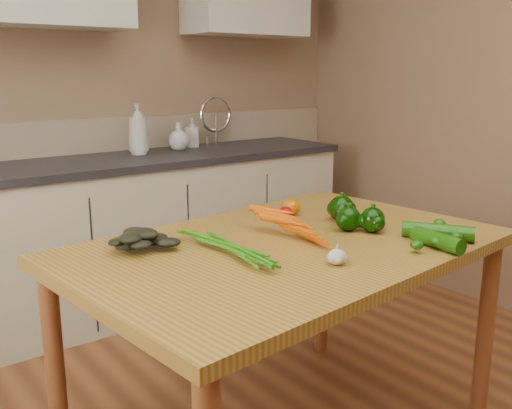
{
  "coord_description": "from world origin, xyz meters",
  "views": [
    {
      "loc": [
        -1.07,
        -0.81,
        1.38
      ],
      "look_at": [
        0.2,
        0.88,
        0.88
      ],
      "focal_mm": 40.0,
      "sensor_mm": 36.0,
      "label": 1
    }
  ],
  "objects_px": {
    "garlic_bulb": "(337,257)",
    "pepper_b": "(342,209)",
    "tomato_b": "(291,207)",
    "soap_bottle_b": "(192,133)",
    "tomato_c": "(338,203)",
    "zucchini_b": "(437,240)",
    "carrot_bunch": "(272,232)",
    "pepper_c": "(373,220)",
    "soap_bottle_a": "(138,129)",
    "leafy_greens": "(141,235)",
    "soap_bottle_c": "(179,136)",
    "table": "(288,267)",
    "pepper_a": "(349,219)",
    "tomato_a": "(285,214)",
    "zucchini_a": "(438,232)"
  },
  "relations": [
    {
      "from": "carrot_bunch",
      "to": "garlic_bulb",
      "type": "bearing_deg",
      "value": -92.17
    },
    {
      "from": "tomato_c",
      "to": "zucchini_b",
      "type": "bearing_deg",
      "value": -100.44
    },
    {
      "from": "soap_bottle_a",
      "to": "garlic_bulb",
      "type": "xyz_separation_m",
      "value": [
        -0.25,
        -1.89,
        -0.22
      ]
    },
    {
      "from": "pepper_a",
      "to": "garlic_bulb",
      "type": "bearing_deg",
      "value": -140.87
    },
    {
      "from": "table",
      "to": "pepper_c",
      "type": "height_order",
      "value": "pepper_c"
    },
    {
      "from": "leafy_greens",
      "to": "tomato_c",
      "type": "distance_m",
      "value": 0.91
    },
    {
      "from": "pepper_b",
      "to": "zucchini_b",
      "type": "distance_m",
      "value": 0.44
    },
    {
      "from": "soap_bottle_b",
      "to": "zucchini_b",
      "type": "height_order",
      "value": "soap_bottle_b"
    },
    {
      "from": "garlic_bulb",
      "to": "pepper_b",
      "type": "distance_m",
      "value": 0.53
    },
    {
      "from": "pepper_b",
      "to": "pepper_c",
      "type": "height_order",
      "value": "pepper_b"
    },
    {
      "from": "pepper_a",
      "to": "tomato_a",
      "type": "bearing_deg",
      "value": 112.87
    },
    {
      "from": "leafy_greens",
      "to": "tomato_a",
      "type": "bearing_deg",
      "value": 0.8
    },
    {
      "from": "soap_bottle_b",
      "to": "pepper_a",
      "type": "relative_size",
      "value": 2.02
    },
    {
      "from": "soap_bottle_c",
      "to": "carrot_bunch",
      "type": "bearing_deg",
      "value": -124.08
    },
    {
      "from": "pepper_a",
      "to": "tomato_a",
      "type": "xyz_separation_m",
      "value": [
        -0.1,
        0.24,
        -0.02
      ]
    },
    {
      "from": "garlic_bulb",
      "to": "tomato_b",
      "type": "height_order",
      "value": "tomato_b"
    },
    {
      "from": "pepper_a",
      "to": "tomato_c",
      "type": "height_order",
      "value": "pepper_a"
    },
    {
      "from": "carrot_bunch",
      "to": "pepper_c",
      "type": "height_order",
      "value": "pepper_c"
    },
    {
      "from": "table",
      "to": "pepper_b",
      "type": "height_order",
      "value": "pepper_b"
    },
    {
      "from": "soap_bottle_c",
      "to": "tomato_b",
      "type": "height_order",
      "value": "soap_bottle_c"
    },
    {
      "from": "carrot_bunch",
      "to": "tomato_c",
      "type": "height_order",
      "value": "carrot_bunch"
    },
    {
      "from": "soap_bottle_a",
      "to": "pepper_c",
      "type": "distance_m",
      "value": 1.72
    },
    {
      "from": "soap_bottle_a",
      "to": "carrot_bunch",
      "type": "xyz_separation_m",
      "value": [
        -0.27,
        -1.59,
        -0.21
      ]
    },
    {
      "from": "zucchini_b",
      "to": "soap_bottle_c",
      "type": "bearing_deg",
      "value": 85.57
    },
    {
      "from": "pepper_a",
      "to": "pepper_c",
      "type": "xyz_separation_m",
      "value": [
        0.06,
        -0.07,
        0.0
      ]
    },
    {
      "from": "tomato_c",
      "to": "zucchini_a",
      "type": "height_order",
      "value": "tomato_c"
    },
    {
      "from": "soap_bottle_c",
      "to": "pepper_b",
      "type": "distance_m",
      "value": 1.58
    },
    {
      "from": "tomato_c",
      "to": "zucchini_b",
      "type": "height_order",
      "value": "tomato_c"
    },
    {
      "from": "pepper_b",
      "to": "zucchini_b",
      "type": "height_order",
      "value": "pepper_b"
    },
    {
      "from": "soap_bottle_b",
      "to": "table",
      "type": "bearing_deg",
      "value": 102.5
    },
    {
      "from": "pepper_b",
      "to": "tomato_a",
      "type": "xyz_separation_m",
      "value": [
        -0.18,
        0.13,
        -0.02
      ]
    },
    {
      "from": "leafy_greens",
      "to": "pepper_a",
      "type": "xyz_separation_m",
      "value": [
        0.72,
        -0.23,
        -0.01
      ]
    },
    {
      "from": "table",
      "to": "tomato_c",
      "type": "distance_m",
      "value": 0.52
    },
    {
      "from": "garlic_bulb",
      "to": "tomato_b",
      "type": "distance_m",
      "value": 0.62
    },
    {
      "from": "zucchini_b",
      "to": "tomato_b",
      "type": "bearing_deg",
      "value": 98.65
    },
    {
      "from": "pepper_a",
      "to": "pepper_b",
      "type": "relative_size",
      "value": 0.9
    },
    {
      "from": "soap_bottle_b",
      "to": "tomato_b",
      "type": "bearing_deg",
      "value": 107.91
    },
    {
      "from": "soap_bottle_c",
      "to": "garlic_bulb",
      "type": "relative_size",
      "value": 2.95
    },
    {
      "from": "soap_bottle_b",
      "to": "pepper_b",
      "type": "distance_m",
      "value": 1.67
    },
    {
      "from": "pepper_c",
      "to": "tomato_a",
      "type": "distance_m",
      "value": 0.35
    },
    {
      "from": "soap_bottle_b",
      "to": "soap_bottle_a",
      "type": "bearing_deg",
      "value": 47.55
    },
    {
      "from": "pepper_b",
      "to": "leafy_greens",
      "type": "bearing_deg",
      "value": 171.5
    },
    {
      "from": "soap_bottle_a",
      "to": "zucchini_a",
      "type": "bearing_deg",
      "value": 107.38
    },
    {
      "from": "tomato_b",
      "to": "zucchini_b",
      "type": "relative_size",
      "value": 0.37
    },
    {
      "from": "pepper_b",
      "to": "tomato_c",
      "type": "distance_m",
      "value": 0.17
    },
    {
      "from": "soap_bottle_b",
      "to": "zucchini_a",
      "type": "xyz_separation_m",
      "value": [
        -0.21,
        -2.02,
        -0.16
      ]
    },
    {
      "from": "tomato_b",
      "to": "zucchini_b",
      "type": "distance_m",
      "value": 0.64
    },
    {
      "from": "pepper_b",
      "to": "pepper_c",
      "type": "bearing_deg",
      "value": -96.65
    },
    {
      "from": "soap_bottle_a",
      "to": "tomato_b",
      "type": "height_order",
      "value": "soap_bottle_a"
    },
    {
      "from": "tomato_a",
      "to": "tomato_b",
      "type": "relative_size",
      "value": 0.89
    }
  ]
}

